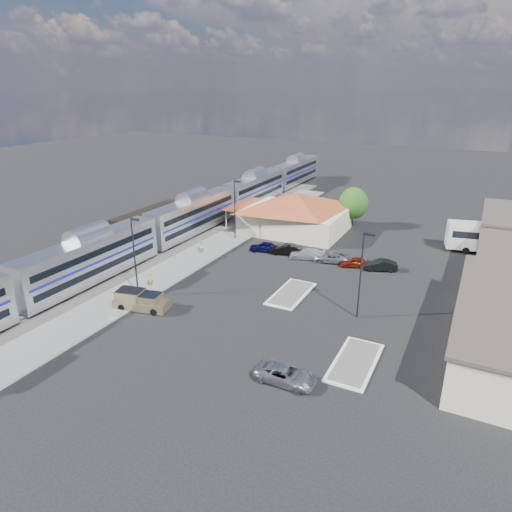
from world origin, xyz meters
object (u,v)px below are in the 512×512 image
at_px(station_depot, 295,212).
at_px(coach_bus, 497,237).
at_px(suv, 285,375).
at_px(pickup_truck, 142,301).

bearing_deg(station_depot, coach_bus, 5.74).
height_order(suv, coach_bus, coach_bus).
relative_size(station_depot, coach_bus, 1.41).
bearing_deg(station_depot, suv, -68.82).
bearing_deg(pickup_truck, coach_bus, -54.24).
distance_m(station_depot, coach_bus, 28.72).
height_order(station_depot, pickup_truck, station_depot).
distance_m(pickup_truck, coach_bus, 47.92).
xyz_separation_m(suv, coach_bus, (14.20, 39.94, 1.67)).
xyz_separation_m(pickup_truck, coach_bus, (32.50, 35.18, 1.42)).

